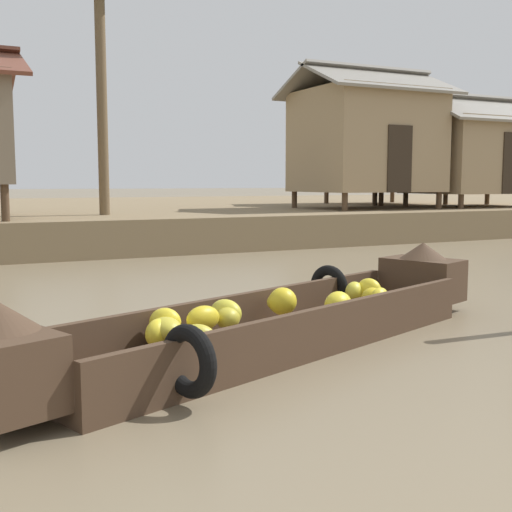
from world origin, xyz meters
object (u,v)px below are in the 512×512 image
banana_boat (277,320)px  stilt_house_right (477,154)px  stilt_house_mid_right (386,141)px  stilt_house_mid_left (366,139)px

banana_boat → stilt_house_right: stilt_house_right is taller
banana_boat → stilt_house_mid_right: 17.85m
banana_boat → stilt_house_right: (12.59, 10.29, 2.15)m
stilt_house_mid_left → banana_boat: bearing=-128.9°
banana_boat → stilt_house_right: size_ratio=1.26×
stilt_house_mid_left → stilt_house_mid_right: bearing=44.8°
banana_boat → stilt_house_right: 16.40m
banana_boat → stilt_house_right: bearing=39.3°
stilt_house_mid_right → stilt_house_mid_left: bearing=-135.2°
stilt_house_mid_left → stilt_house_right: 4.08m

